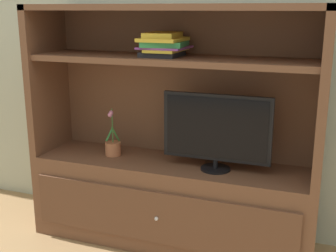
# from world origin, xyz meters

# --- Properties ---
(painted_rear_wall) EXTENTS (6.00, 0.10, 2.80)m
(painted_rear_wall) POSITION_xyz_m (0.00, 0.75, 1.40)
(painted_rear_wall) COLOR #ADB29E
(painted_rear_wall) RESTS_ON ground_plane
(media_console) EXTENTS (1.81, 0.49, 1.52)m
(media_console) POSITION_xyz_m (0.00, 0.41, 0.48)
(media_console) COLOR brown
(media_console) RESTS_ON ground_plane
(tv_monitor) EXTENTS (0.65, 0.18, 0.46)m
(tv_monitor) POSITION_xyz_m (0.30, 0.37, 0.80)
(tv_monitor) COLOR black
(tv_monitor) RESTS_ON media_console
(potted_plant) EXTENTS (0.10, 0.11, 0.32)m
(potted_plant) POSITION_xyz_m (-0.41, 0.40, 0.61)
(potted_plant) COLOR #B26642
(potted_plant) RESTS_ON media_console
(magazine_stack) EXTENTS (0.28, 0.32, 0.14)m
(magazine_stack) POSITION_xyz_m (-0.05, 0.40, 1.29)
(magazine_stack) COLOR black
(magazine_stack) RESTS_ON media_console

